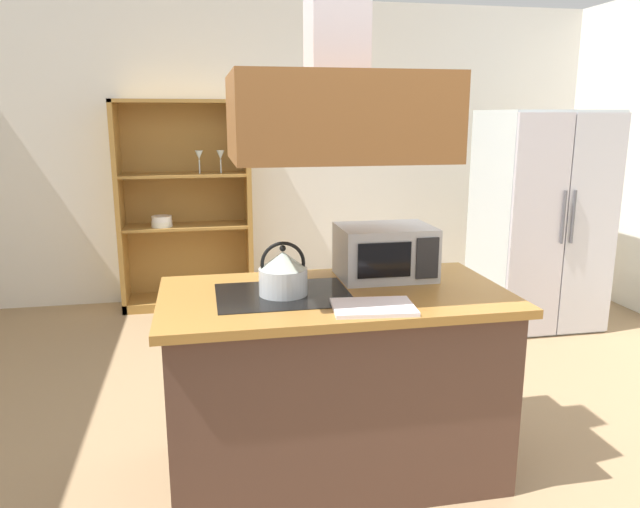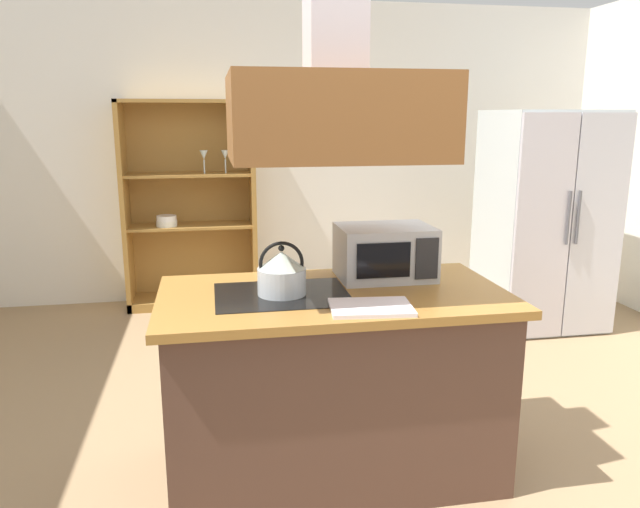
# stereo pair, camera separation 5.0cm
# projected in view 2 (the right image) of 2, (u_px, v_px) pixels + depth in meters

# --- Properties ---
(ground_plane) EXTENTS (7.80, 7.80, 0.00)m
(ground_plane) POSITION_uv_depth(u_px,v_px,m) (368.00, 454.00, 3.08)
(ground_plane) COLOR #917452
(wall_back) EXTENTS (6.00, 0.12, 2.70)m
(wall_back) POSITION_uv_depth(u_px,v_px,m) (289.00, 153.00, 5.66)
(wall_back) COLOR silver
(wall_back) RESTS_ON ground
(kitchen_island) EXTENTS (1.59, 0.86, 0.90)m
(kitchen_island) POSITION_uv_depth(u_px,v_px,m) (333.00, 382.00, 2.86)
(kitchen_island) COLOR #4E3428
(kitchen_island) RESTS_ON ground
(range_hood) EXTENTS (0.90, 0.70, 1.20)m
(range_hood) POSITION_uv_depth(u_px,v_px,m) (335.00, 92.00, 2.57)
(range_hood) COLOR brown
(refrigerator) EXTENTS (0.90, 0.77, 1.73)m
(refrigerator) POSITION_uv_depth(u_px,v_px,m) (544.00, 221.00, 4.85)
(refrigerator) COLOR #B7C1C3
(refrigerator) RESTS_ON ground
(dish_cabinet) EXTENTS (1.15, 0.40, 1.82)m
(dish_cabinet) POSITION_uv_depth(u_px,v_px,m) (191.00, 217.00, 5.41)
(dish_cabinet) COLOR #A37535
(dish_cabinet) RESTS_ON ground
(kettle) EXTENTS (0.22, 0.22, 0.24)m
(kettle) POSITION_uv_depth(u_px,v_px,m) (282.00, 273.00, 2.70)
(kettle) COLOR silver
(kettle) RESTS_ON kitchen_island
(cutting_board) EXTENTS (0.36, 0.27, 0.02)m
(cutting_board) POSITION_uv_depth(u_px,v_px,m) (371.00, 307.00, 2.51)
(cutting_board) COLOR white
(cutting_board) RESTS_ON kitchen_island
(microwave) EXTENTS (0.46, 0.35, 0.26)m
(microwave) POSITION_uv_depth(u_px,v_px,m) (385.00, 252.00, 2.98)
(microwave) COLOR #B7BABF
(microwave) RESTS_ON kitchen_island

